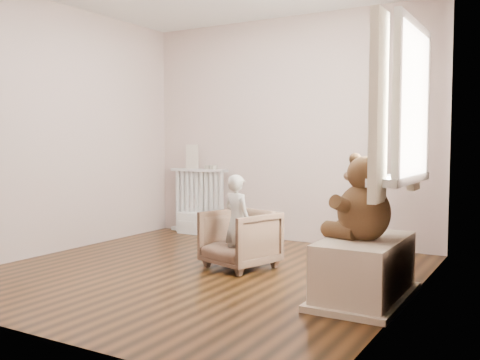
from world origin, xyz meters
The scene contains 19 objects.
floor centered at (0.00, 0.00, 0.00)m, with size 3.60×3.60×0.01m, color black.
back_wall centered at (0.00, 1.80, 1.30)m, with size 3.60×0.02×2.60m, color beige.
front_wall centered at (0.00, -1.80, 1.30)m, with size 3.60×0.02×2.60m, color beige.
left_wall centered at (-1.80, 0.00, 1.30)m, with size 0.02×3.60×2.60m, color beige.
right_wall centered at (1.80, 0.00, 1.30)m, with size 0.02×3.60×2.60m, color beige.
window centered at (1.76, 0.30, 1.45)m, with size 0.03×0.90×1.10m, color white.
window_sill centered at (1.67, 0.30, 0.87)m, with size 0.22×1.10×0.06m, color silver.
curtain_left centered at (1.65, -0.27, 1.39)m, with size 0.06×0.26×1.30m, color beige.
curtain_right centered at (1.65, 0.87, 1.39)m, with size 0.06×0.26×1.30m, color beige.
radiator centered at (-1.16, 1.68, 0.39)m, with size 0.78×0.15×0.82m, color silver.
paper_doll centered at (-1.27, 1.68, 0.97)m, with size 0.18×0.02×0.31m, color beige.
tin_a centered at (-1.02, 1.68, 0.85)m, with size 0.09×0.09×0.05m, color #A59E8C.
tin_b centered at (-0.95, 1.68, 0.85)m, with size 0.09×0.09×0.05m, color #A59E8C.
toy_vanity centered at (-1.26, 1.65, 0.28)m, with size 0.31×0.22×0.48m, color silver.
armchair centered at (0.23, 0.32, 0.27)m, with size 0.57×0.59×0.53m, color brown.
child centered at (0.23, 0.27, 0.44)m, with size 0.31×0.20×0.84m, color beige.
toy_bench centered at (1.52, -0.09, 0.20)m, with size 0.51×0.97×0.46m, color beige.
teddy_bear centered at (1.52, -0.14, 0.67)m, with size 0.50×0.38×0.61m, color #3A2513, non-canonical shape.
plush_cat centered at (1.66, 0.70, 1.00)m, with size 0.16×0.26×0.22m, color slate, non-canonical shape.
Camera 1 is at (2.66, -3.88, 1.15)m, focal length 40.00 mm.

